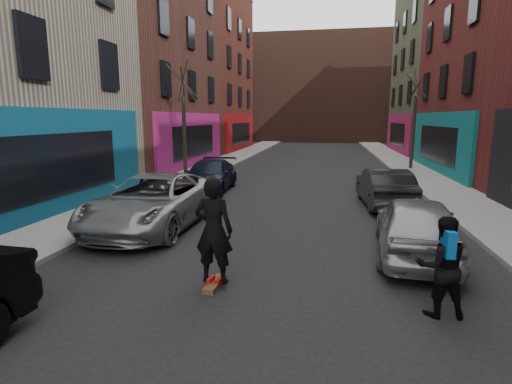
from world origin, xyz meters
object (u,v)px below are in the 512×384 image
at_px(parked_right_end, 384,187).
at_px(skateboard, 215,284).
at_px(parked_left_end, 209,176).
at_px(tree_left_far, 184,114).
at_px(tree_right_far, 414,112).
at_px(skateboarder, 214,230).
at_px(pedestrian, 442,266).
at_px(parked_left_far, 154,201).
at_px(parked_right_far, 416,226).

xyz_separation_m(parked_right_end, skateboard, (-4.12, -7.94, -0.65)).
bearing_deg(parked_left_end, tree_left_far, 123.06).
xyz_separation_m(tree_right_far, skateboarder, (-7.12, -18.87, -2.41)).
xyz_separation_m(parked_right_end, pedestrian, (-0.20, -8.36, 0.14)).
bearing_deg(skateboard, tree_right_far, 73.39).
bearing_deg(parked_left_far, parked_right_end, 31.70).
relative_size(tree_right_far, skateboard, 8.50).
bearing_deg(tree_left_far, parked_right_far, -47.83).
relative_size(tree_right_far, parked_right_end, 1.61).
height_order(parked_left_far, parked_right_end, parked_left_far).
distance_m(parked_right_far, parked_right_end, 5.44).
xyz_separation_m(parked_left_end, skateboarder, (3.06, -9.81, 0.44)).
bearing_deg(parked_right_far, skateboarder, 37.31).
xyz_separation_m(skateboard, pedestrian, (3.92, -0.42, 0.79)).
height_order(parked_left_end, parked_right_end, parked_right_end).
relative_size(parked_left_far, skateboarder, 2.75).
bearing_deg(parked_left_far, parked_right_far, -9.22).
bearing_deg(skateboard, parked_left_far, 131.63).
xyz_separation_m(parked_left_far, pedestrian, (6.85, -4.23, 0.06)).
xyz_separation_m(tree_left_far, parked_left_end, (2.22, -3.07, -2.71)).
xyz_separation_m(parked_left_far, parked_right_end, (7.05, 4.13, -0.08)).
bearing_deg(parked_left_far, tree_right_far, 57.63).
height_order(tree_right_far, parked_right_far, tree_right_far).
relative_size(tree_left_far, skateboarder, 3.20).
bearing_deg(skateboard, skateboarder, 0.00).
bearing_deg(parked_left_end, skateboarder, -75.45).
height_order(tree_right_far, parked_left_end, tree_right_far).
xyz_separation_m(parked_left_end, parked_right_far, (7.18, -7.31, 0.05)).
relative_size(parked_right_far, skateboarder, 2.10).
height_order(parked_left_end, skateboarder, skateboarder).
bearing_deg(pedestrian, skateboard, -12.24).
bearing_deg(skateboarder, parked_right_far, -144.74).
height_order(tree_left_far, parked_left_far, tree_left_far).
bearing_deg(parked_left_end, parked_left_far, -91.52).
distance_m(parked_left_far, parked_right_far, 7.17).
xyz_separation_m(parked_left_far, parked_left_end, (-0.13, 6.00, -0.10)).
bearing_deg(tree_right_far, parked_right_far, -100.38).
height_order(parked_left_far, skateboarder, skateboarder).
xyz_separation_m(skateboard, skateboarder, (0.00, 0.00, 1.07)).
distance_m(tree_left_far, skateboarder, 14.10).
height_order(tree_right_far, pedestrian, tree_right_far).
bearing_deg(parked_right_far, tree_right_far, -94.27).
relative_size(parked_right_end, skateboard, 5.30).
distance_m(parked_left_end, skateboarder, 10.28).
distance_m(parked_right_far, skateboard, 4.86).
xyz_separation_m(parked_left_far, skateboard, (2.93, -3.81, -0.73)).
bearing_deg(skateboard, parked_right_end, 66.63).
distance_m(parked_right_far, skateboarder, 4.83).
bearing_deg(skateboarder, parked_left_end, -68.59).
relative_size(parked_left_far, pedestrian, 3.36).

